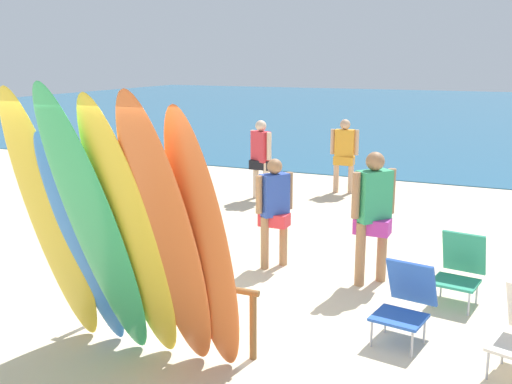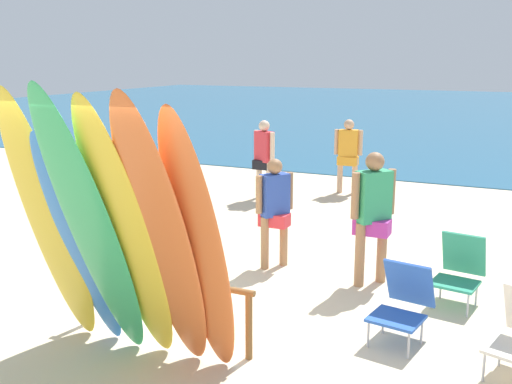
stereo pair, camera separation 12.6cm
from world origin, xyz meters
name	(u,v)px [view 1 (the left image)]	position (x,y,z in m)	size (l,w,h in m)	color
ground	(405,150)	(0.00, 14.00, 0.00)	(60.00, 60.00, 0.00)	beige
ocean_water	(454,111)	(0.00, 29.14, 0.01)	(60.00, 40.00, 0.02)	#235B7F
surfboard_rack	(166,292)	(0.00, 0.00, 0.53)	(2.06, 0.07, 0.71)	brown
surfboard_yellow_0	(53,224)	(-0.83, -0.63, 1.32)	(0.55, 0.06, 2.77)	yellow
surfboard_blue_1	(83,246)	(-0.51, -0.60, 1.14)	(0.46, 0.06, 2.41)	#337AD1
surfboard_green_2	(96,232)	(-0.21, -0.77, 1.35)	(0.56, 0.06, 2.88)	#38B266
surfboard_yellow_3	(132,238)	(0.11, -0.68, 1.31)	(0.55, 0.08, 2.77)	yellow
surfboard_orange_4	(168,242)	(0.48, -0.69, 1.33)	(0.57, 0.07, 2.81)	orange
surfboard_orange_5	(205,249)	(0.78, -0.59, 1.27)	(0.50, 0.07, 2.64)	orange
beachgoer_photographing	(373,209)	(1.55, 2.43, 0.99)	(0.45, 0.52, 1.72)	#9E704C
beachgoer_near_rack	(274,205)	(0.18, 2.50, 0.88)	(0.40, 0.48, 1.53)	#9E704C
beachgoer_by_water	(344,151)	(-0.18, 7.42, 0.91)	(0.59, 0.26, 1.58)	tan
beachgoer_midbeach	(261,154)	(-1.58, 6.16, 0.94)	(0.55, 0.38, 1.62)	beige
beach_chair_red	(406,299)	(2.23, 1.03, 0.43)	(0.61, 0.77, 0.82)	#B7B7BC
beach_chair_blue	(460,267)	(2.65, 2.26, 0.43)	(0.60, 0.71, 0.84)	#B7B7BC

